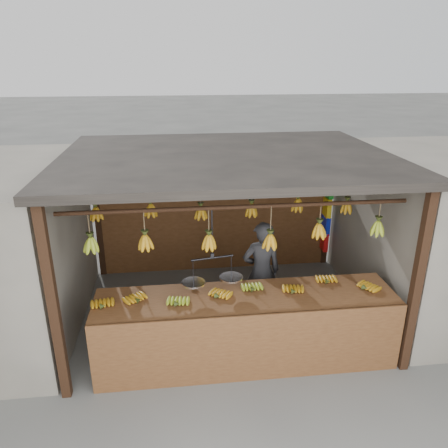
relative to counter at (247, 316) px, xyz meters
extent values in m
plane|color=#5B5B57|center=(-0.10, 1.23, -0.71)|extent=(80.00, 80.00, 0.00)
cube|color=black|center=(-2.10, -0.27, 0.44)|extent=(0.10, 0.10, 2.30)
cube|color=black|center=(1.90, -0.27, 0.44)|extent=(0.10, 0.10, 2.30)
cube|color=black|center=(-2.10, 2.73, 0.44)|extent=(0.10, 0.10, 2.30)
cube|color=black|center=(1.90, 2.73, 0.44)|extent=(0.10, 0.10, 2.30)
cube|color=black|center=(-0.10, 1.23, 1.64)|extent=(4.30, 3.30, 0.10)
cylinder|color=black|center=(-0.10, 0.23, 1.29)|extent=(4.00, 0.05, 0.05)
cylinder|color=black|center=(-0.10, 1.23, 1.29)|extent=(4.00, 0.05, 0.05)
cylinder|color=black|center=(-0.10, 2.23, 1.29)|extent=(4.00, 0.05, 0.05)
cube|color=#58341A|center=(-0.10, 2.73, 0.19)|extent=(4.00, 0.06, 1.80)
cube|color=#58341A|center=(0.01, 0.13, 0.15)|extent=(3.63, 0.81, 0.08)
cube|color=#58341A|center=(0.01, -0.27, -0.26)|extent=(3.63, 0.04, 0.90)
cube|color=black|center=(-1.71, -0.22, -0.30)|extent=(0.07, 0.07, 0.82)
cube|color=black|center=(1.72, -0.22, -0.30)|extent=(0.07, 0.07, 0.82)
cube|color=black|center=(-1.71, 0.48, -0.30)|extent=(0.07, 0.07, 0.82)
cube|color=black|center=(1.72, 0.48, -0.30)|extent=(0.07, 0.07, 0.82)
ellipsoid|color=#B67D13|center=(-1.66, 0.04, 0.22)|extent=(0.22, 0.27, 0.06)
ellipsoid|color=#B67D13|center=(-1.27, 0.13, 0.22)|extent=(0.28, 0.30, 0.06)
ellipsoid|color=#92A523|center=(-0.82, -0.01, 0.22)|extent=(0.22, 0.27, 0.06)
ellipsoid|color=#B67D13|center=(-0.34, 0.11, 0.22)|extent=(0.28, 0.30, 0.06)
ellipsoid|color=#92A523|center=(0.10, 0.22, 0.22)|extent=(0.19, 0.24, 0.06)
ellipsoid|color=#B67D13|center=(0.58, 0.11, 0.22)|extent=(0.22, 0.27, 0.06)
ellipsoid|color=#B67D13|center=(1.07, 0.31, 0.22)|extent=(0.20, 0.25, 0.06)
ellipsoid|color=#B67D13|center=(1.47, 0.09, 0.22)|extent=(0.30, 0.28, 0.06)
ellipsoid|color=#92A523|center=(-1.76, 0.28, 0.89)|extent=(0.16, 0.16, 0.28)
ellipsoid|color=#B67D13|center=(-1.15, 0.22, 0.91)|extent=(0.16, 0.16, 0.28)
ellipsoid|color=#B67D13|center=(-0.43, 0.22, 0.87)|extent=(0.16, 0.16, 0.28)
ellipsoid|color=#B67D13|center=(0.28, 0.21, 0.85)|extent=(0.16, 0.16, 0.28)
ellipsoid|color=#B67D13|center=(0.88, 0.25, 0.95)|extent=(0.16, 0.16, 0.28)
ellipsoid|color=#92A523|center=(1.60, 0.23, 0.95)|extent=(0.16, 0.16, 0.28)
ellipsoid|color=#B67D13|center=(-1.83, 1.18, 0.94)|extent=(0.16, 0.16, 0.28)
ellipsoid|color=#B67D13|center=(-1.13, 1.27, 0.93)|extent=(0.16, 0.16, 0.28)
ellipsoid|color=#B67D13|center=(-0.45, 1.27, 0.87)|extent=(0.16, 0.16, 0.28)
ellipsoid|color=#B67D13|center=(0.24, 1.20, 0.90)|extent=(0.16, 0.16, 0.28)
ellipsoid|color=#B67D13|center=(0.91, 1.26, 0.93)|extent=(0.16, 0.16, 0.28)
ellipsoid|color=#B67D13|center=(1.60, 1.19, 0.90)|extent=(0.16, 0.16, 0.28)
ellipsoid|color=#B67D13|center=(-1.77, 2.20, 0.86)|extent=(0.16, 0.16, 0.28)
ellipsoid|color=#B67D13|center=(-1.14, 2.22, 0.89)|extent=(0.16, 0.16, 0.28)
ellipsoid|color=#B67D13|center=(-0.47, 2.26, 0.87)|extent=(0.16, 0.16, 0.28)
ellipsoid|color=#B67D13|center=(0.28, 2.27, 0.88)|extent=(0.16, 0.16, 0.28)
ellipsoid|color=#B67D13|center=(0.89, 2.26, 0.94)|extent=(0.16, 0.16, 0.28)
ellipsoid|color=#B67D13|center=(1.62, 2.21, 0.91)|extent=(0.16, 0.16, 0.28)
cylinder|color=black|center=(-0.39, 0.23, 0.98)|extent=(0.02, 0.02, 0.62)
cylinder|color=black|center=(-0.39, 0.23, 0.67)|extent=(0.50, 0.11, 0.02)
cylinder|color=silver|center=(-0.62, 0.19, 0.37)|extent=(0.27, 0.27, 0.02)
cylinder|color=silver|center=(-0.16, 0.27, 0.37)|extent=(0.27, 0.27, 0.02)
imported|color=#262628|center=(0.37, 1.02, 0.04)|extent=(0.57, 0.39, 1.50)
cube|color=#199926|center=(1.84, 2.58, 0.77)|extent=(0.08, 0.26, 0.34)
cube|color=yellow|center=(1.84, 2.58, 0.42)|extent=(0.08, 0.26, 0.34)
cube|color=#1426BF|center=(1.84, 2.58, 0.09)|extent=(0.08, 0.26, 0.34)
cube|color=red|center=(1.84, 2.58, -0.22)|extent=(0.08, 0.26, 0.34)
camera|label=1|loc=(-0.80, -4.37, 2.87)|focal=35.00mm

